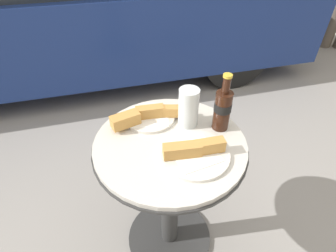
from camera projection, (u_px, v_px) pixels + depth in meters
The scene contains 7 objects.
ground_plane at pixel (169, 237), 1.42m from camera, with size 30.00×30.00×0.00m, color gray.
bistro_table at pixel (170, 182), 1.13m from camera, with size 0.58×0.58×0.71m.
cola_bottle_left at pixel (223, 108), 0.98m from camera, with size 0.07×0.07×0.23m.
drinking_glass at pixel (188, 109), 1.01m from camera, with size 0.08×0.08×0.16m.
lunch_plate_near at pixel (194, 152), 0.90m from camera, with size 0.25×0.25×0.06m.
lunch_plate_far at pixel (148, 116), 1.06m from camera, with size 0.31×0.20×0.06m.
parked_car at pixel (66, 5), 2.55m from camera, with size 4.57×1.75×1.40m.
Camera 1 is at (-0.19, -0.69, 1.36)m, focal length 28.00 mm.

